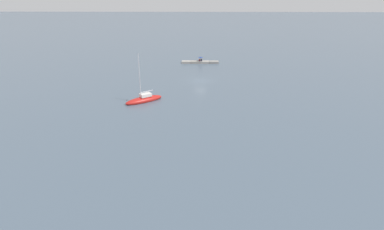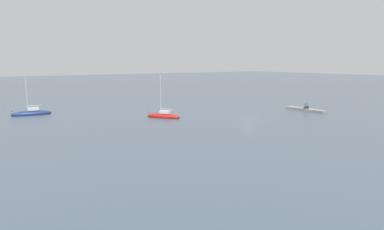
{
  "view_description": "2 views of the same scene",
  "coord_description": "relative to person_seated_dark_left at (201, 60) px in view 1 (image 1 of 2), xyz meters",
  "views": [
    {
      "loc": [
        0.25,
        67.81,
        19.11
      ],
      "look_at": [
        1.24,
        26.3,
        2.2
      ],
      "focal_mm": 28.55,
      "sensor_mm": 36.0,
      "label": 1
    },
    {
      "loc": [
        -49.34,
        47.63,
        11.53
      ],
      "look_at": [
        -2.08,
        15.67,
        2.35
      ],
      "focal_mm": 30.96,
      "sensor_mm": 36.0,
      "label": 2
    }
  ],
  "objects": [
    {
      "name": "sailboat_red_far",
      "position": [
        10.83,
        32.95,
        -0.47
      ],
      "size": [
        7.17,
        6.12,
        9.32
      ],
      "rotation": [
        0.0,
        0.0,
        5.36
      ],
      "color": "red",
      "rests_on": "ground_plane"
    },
    {
      "name": "person_seated_dark_left",
      "position": [
        0.0,
        0.0,
        0.0
      ],
      "size": [
        0.49,
        0.66,
        0.73
      ],
      "rotation": [
        0.0,
        0.0,
        -0.2
      ],
      "color": "#1E2333",
      "rests_on": "seawall_pier"
    },
    {
      "name": "seawall_pier",
      "position": [
        0.35,
        0.02,
        -0.54
      ],
      "size": [
        10.49,
        2.0,
        0.57
      ],
      "color": "gray",
      "rests_on": "ground_plane"
    },
    {
      "name": "umbrella_open_navy",
      "position": [
        0.26,
        0.08,
        0.87
      ],
      "size": [
        1.38,
        1.38,
        1.3
      ],
      "color": "black",
      "rests_on": "seawall_pier"
    },
    {
      "name": "person_seated_maroon_right",
      "position": [
        0.56,
        0.15,
        0.0
      ],
      "size": [
        0.49,
        0.66,
        0.73
      ],
      "rotation": [
        0.0,
        0.0,
        -0.2
      ],
      "color": "#1E2333",
      "rests_on": "seawall_pier"
    },
    {
      "name": "ground_plane",
      "position": [
        0.35,
        18.61,
        -0.83
      ],
      "size": [
        500.0,
        500.0,
        0.0
      ],
      "primitive_type": "plane",
      "color": "#475666"
    }
  ]
}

